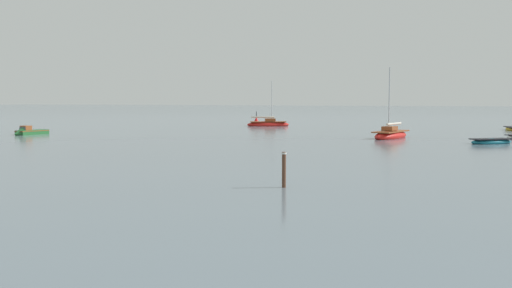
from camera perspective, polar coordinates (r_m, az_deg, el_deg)
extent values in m
cube|color=#23602D|center=(68.08, -22.22, 1.07)|extent=(1.91, 3.66, 0.69)
cone|color=#23602D|center=(67.01, -23.47, 0.98)|extent=(1.51, 1.27, 1.38)
cube|color=brown|center=(68.04, -22.25, 1.28)|extent=(1.95, 3.74, 0.08)
cube|color=brown|center=(67.56, -22.80, 1.55)|extent=(1.19, 0.98, 0.53)
cube|color=#384751|center=(67.31, -23.09, 1.56)|extent=(1.06, 0.33, 0.43)
cube|color=black|center=(69.11, -21.08, 1.23)|extent=(0.30, 0.25, 0.49)
ellipsoid|color=gold|center=(79.33, 25.10, 1.41)|extent=(2.31, 4.49, 0.68)
cube|color=black|center=(79.32, 25.10, 1.54)|extent=(1.34, 0.53, 0.07)
ellipsoid|color=red|center=(83.80, 1.26, 2.02)|extent=(6.60, 4.70, 1.10)
cube|color=brown|center=(83.78, 1.27, 2.33)|extent=(5.65, 4.08, 0.11)
cube|color=brown|center=(83.80, 1.48, 2.54)|extent=(1.87, 1.68, 0.40)
cylinder|color=#B7BABF|center=(83.78, 1.66, 4.48)|extent=(0.11, 0.11, 6.07)
cylinder|color=beige|center=(83.69, 0.72, 2.82)|extent=(3.23, 1.81, 0.22)
ellipsoid|color=red|center=(58.48, 13.83, 0.82)|extent=(3.47, 7.09, 1.17)
cube|color=brown|center=(58.45, 13.84, 1.28)|extent=(3.05, 6.05, 0.12)
cube|color=brown|center=(58.12, 13.72, 1.59)|extent=(1.47, 1.84, 0.42)
cylinder|color=#B7BABF|center=(57.79, 13.68, 4.56)|extent=(0.12, 0.12, 6.45)
cylinder|color=beige|center=(59.20, 14.15, 2.05)|extent=(1.00, 3.71, 0.23)
ellipsoid|color=#197084|center=(53.93, 23.25, 0.19)|extent=(4.08, 3.73, 0.65)
cube|color=black|center=(53.91, 23.26, 0.48)|extent=(3.81, 3.50, 0.09)
cube|color=black|center=(53.91, 23.26, 0.38)|extent=(1.01, 1.15, 0.07)
cylinder|color=red|center=(89.95, 0.04, 2.17)|extent=(0.90, 0.90, 0.70)
cone|color=red|center=(89.92, 0.04, 2.61)|extent=(0.72, 0.72, 0.70)
cylinder|color=black|center=(89.90, 0.04, 3.12)|extent=(0.10, 0.10, 0.90)
cylinder|color=#523323|center=(24.58, 2.92, -2.89)|extent=(0.18, 0.18, 1.78)
cylinder|color=silver|center=(24.48, 2.93, -0.97)|extent=(0.22, 0.22, 0.08)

